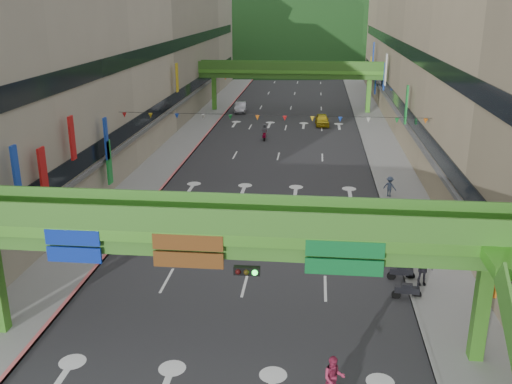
# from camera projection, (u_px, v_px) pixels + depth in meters

# --- Properties ---
(road_slab) EXTENTS (18.00, 140.00, 0.02)m
(road_slab) POSITION_uv_depth(u_px,v_px,m) (284.00, 135.00, 67.88)
(road_slab) COLOR #28282B
(road_slab) RESTS_ON ground
(sidewalk_left) EXTENTS (4.00, 140.00, 0.15)m
(sidewalk_left) POSITION_uv_depth(u_px,v_px,m) (193.00, 132.00, 68.95)
(sidewalk_left) COLOR gray
(sidewalk_left) RESTS_ON ground
(sidewalk_right) EXTENTS (4.00, 140.00, 0.15)m
(sidewalk_right) POSITION_uv_depth(u_px,v_px,m) (378.00, 136.00, 66.78)
(sidewalk_right) COLOR gray
(sidewalk_right) RESTS_ON ground
(curb_left) EXTENTS (0.20, 140.00, 0.18)m
(curb_left) POSITION_uv_depth(u_px,v_px,m) (209.00, 132.00, 68.76)
(curb_left) COLOR #CC5959
(curb_left) RESTS_ON ground
(curb_right) EXTENTS (0.20, 140.00, 0.18)m
(curb_right) POSITION_uv_depth(u_px,v_px,m) (361.00, 136.00, 66.96)
(curb_right) COLOR gray
(curb_right) RESTS_ON ground
(building_row_left) EXTENTS (12.80, 95.00, 19.00)m
(building_row_left) POSITION_uv_depth(u_px,v_px,m) (124.00, 52.00, 66.74)
(building_row_left) COLOR #9E937F
(building_row_left) RESTS_ON ground
(building_row_right) EXTENTS (12.80, 95.00, 19.00)m
(building_row_right) POSITION_uv_depth(u_px,v_px,m) (456.00, 55.00, 63.01)
(building_row_right) COLOR gray
(building_row_right) RESTS_ON ground
(overpass_near) EXTENTS (28.00, 12.27, 7.10)m
(overpass_near) POSITION_uv_depth(u_px,v_px,m) (247.00, 249.00, 24.07)
(overpass_near) COLOR #4C9E2D
(overpass_near) RESTS_ON ground
(overpass_far) EXTENTS (28.00, 2.20, 7.10)m
(overpass_far) POSITION_uv_depth(u_px,v_px,m) (291.00, 74.00, 80.31)
(overpass_far) COLOR #4C9E2D
(overpass_far) RESTS_ON ground
(hill_left) EXTENTS (168.00, 140.00, 112.00)m
(hill_left) POSITION_uv_depth(u_px,v_px,m) (256.00, 53.00, 173.07)
(hill_left) COLOR #1C4419
(hill_left) RESTS_ON ground
(hill_right) EXTENTS (208.00, 176.00, 128.00)m
(hill_right) POSITION_uv_depth(u_px,v_px,m) (382.00, 49.00, 187.98)
(hill_right) COLOR #1C4419
(hill_right) RESTS_ON ground
(bunting_string) EXTENTS (26.00, 0.36, 0.47)m
(bunting_string) POSITION_uv_depth(u_px,v_px,m) (271.00, 118.00, 47.13)
(bunting_string) COLOR black
(bunting_string) RESTS_ON ground
(scooter_rider_near) EXTENTS (0.78, 1.57, 2.14)m
(scooter_rider_near) POSITION_uv_depth(u_px,v_px,m) (226.00, 234.00, 36.36)
(scooter_rider_near) COLOR black
(scooter_rider_near) RESTS_ON ground
(scooter_rider_mid) EXTENTS (0.97, 1.60, 2.18)m
(scooter_rider_mid) POSITION_uv_depth(u_px,v_px,m) (333.00, 381.00, 22.17)
(scooter_rider_mid) COLOR black
(scooter_rider_mid) RESTS_ON ground
(scooter_rider_left) EXTENTS (1.09, 1.58, 2.08)m
(scooter_rider_left) POSITION_uv_depth(u_px,v_px,m) (137.00, 233.00, 36.56)
(scooter_rider_left) COLOR #94959C
(scooter_rider_left) RESTS_ON ground
(scooter_rider_far) EXTENTS (0.76, 1.60, 1.88)m
(scooter_rider_far) POSITION_uv_depth(u_px,v_px,m) (265.00, 132.00, 64.97)
(scooter_rider_far) COLOR maroon
(scooter_rider_far) RESTS_ON ground
(parked_scooter_row) EXTENTS (1.60, 9.37, 1.08)m
(parked_scooter_row) POSITION_uv_depth(u_px,v_px,m) (396.00, 255.00, 34.51)
(parked_scooter_row) COLOR black
(parked_scooter_row) RESTS_ON ground
(car_silver) EXTENTS (1.87, 4.57, 1.47)m
(car_silver) POSITION_uv_depth(u_px,v_px,m) (241.00, 107.00, 81.40)
(car_silver) COLOR #98989F
(car_silver) RESTS_ON ground
(car_yellow) EXTENTS (1.92, 4.32, 1.44)m
(car_yellow) POSITION_uv_depth(u_px,v_px,m) (322.00, 120.00, 72.76)
(car_yellow) COLOR yellow
(car_yellow) RESTS_ON ground
(pedestrian_red) EXTENTS (1.08, 0.99, 1.78)m
(pedestrian_red) POSITION_uv_depth(u_px,v_px,m) (441.00, 246.00, 34.93)
(pedestrian_red) COLOR #A81531
(pedestrian_red) RESTS_ON ground
(pedestrian_dark) EXTENTS (1.12, 0.49, 1.88)m
(pedestrian_dark) POSITION_uv_depth(u_px,v_px,m) (422.00, 271.00, 31.54)
(pedestrian_dark) COLOR black
(pedestrian_dark) RESTS_ON ground
(pedestrian_blue) EXTENTS (0.91, 0.81, 1.65)m
(pedestrian_blue) POSITION_uv_depth(u_px,v_px,m) (390.00, 188.00, 45.92)
(pedestrian_blue) COLOR #3E4B65
(pedestrian_blue) RESTS_ON ground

